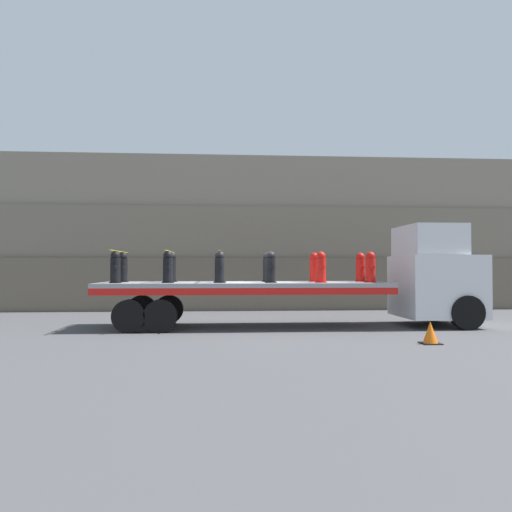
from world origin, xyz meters
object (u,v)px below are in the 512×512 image
object	(u,v)px
flatbed_trailer	(221,292)
fire_hydrant_black_far_2	(220,267)
traffic_cone	(430,333)
fire_hydrant_black_far_1	(172,267)
fire_hydrant_black_near_1	(168,267)
fire_hydrant_black_far_3	(267,267)
fire_hydrant_black_near_3	(271,267)
fire_hydrant_black_near_2	(220,267)
fire_hydrant_black_near_0	(115,267)
fire_hydrant_black_far_0	(123,267)
fire_hydrant_red_near_4	(321,267)
truck_cab	(437,276)
fire_hydrant_red_far_4	(314,267)
fire_hydrant_red_near_5	(371,267)
fire_hydrant_red_far_5	(360,267)

from	to	relation	value
flatbed_trailer	fire_hydrant_black_far_2	distance (m)	0.93
flatbed_trailer	traffic_cone	xyz separation A→B (m)	(5.04, -3.71, -0.83)
fire_hydrant_black_far_1	traffic_cone	size ratio (longest dim) A/B	1.76
fire_hydrant_black_near_1	fire_hydrant_black_far_3	world-z (taller)	same
fire_hydrant_black_near_3	fire_hydrant_black_near_2	bearing A→B (deg)	180.00
fire_hydrant_black_near_0	fire_hydrant_black_far_0	xyz separation A→B (m)	(0.00, 1.10, 0.00)
fire_hydrant_black_near_3	fire_hydrant_red_near_4	xyz separation A→B (m)	(1.53, 0.00, 0.00)
flatbed_trailer	fire_hydrant_black_far_3	xyz separation A→B (m)	(1.49, 0.55, 0.75)
fire_hydrant_black_far_1	fire_hydrant_black_far_3	xyz separation A→B (m)	(3.06, 0.00, 0.00)
truck_cab	fire_hydrant_black_far_1	bearing A→B (deg)	176.28
traffic_cone	fire_hydrant_black_far_1	bearing A→B (deg)	147.18
fire_hydrant_black_far_3	traffic_cone	xyz separation A→B (m)	(3.55, -4.26, -1.58)
fire_hydrant_red_far_4	fire_hydrant_black_far_0	bearing A→B (deg)	180.00
truck_cab	traffic_cone	world-z (taller)	truck_cab
fire_hydrant_red_near_4	fire_hydrant_red_near_5	world-z (taller)	same
flatbed_trailer	traffic_cone	world-z (taller)	flatbed_trailer
fire_hydrant_black_near_1	fire_hydrant_black_far_3	distance (m)	3.25
fire_hydrant_black_far_1	fire_hydrant_red_far_4	distance (m)	4.59
flatbed_trailer	traffic_cone	bearing A→B (deg)	-36.37
fire_hydrant_black_far_1	traffic_cone	distance (m)	8.03
fire_hydrant_black_far_1	fire_hydrant_red_near_5	xyz separation A→B (m)	(6.12, -1.10, 0.00)
fire_hydrant_black_far_0	fire_hydrant_red_near_5	bearing A→B (deg)	-8.19
fire_hydrant_black_far_1	fire_hydrant_red_far_5	xyz separation A→B (m)	(6.12, 0.00, 0.00)
fire_hydrant_black_near_0	fire_hydrant_black_far_2	world-z (taller)	same
flatbed_trailer	fire_hydrant_black_near_2	xyz separation A→B (m)	(-0.04, -0.55, 0.75)
fire_hydrant_black_near_1	fire_hydrant_red_near_4	distance (m)	4.59
fire_hydrant_black_near_0	flatbed_trailer	bearing A→B (deg)	10.07
flatbed_trailer	fire_hydrant_black_far_2	world-z (taller)	fire_hydrant_black_far_2
fire_hydrant_black_far_0	fire_hydrant_black_near_0	bearing A→B (deg)	-90.00
fire_hydrant_black_near_3	traffic_cone	distance (m)	5.01
truck_cab	fire_hydrant_black_far_2	size ratio (longest dim) A/B	3.36
flatbed_trailer	fire_hydrant_black_far_1	world-z (taller)	fire_hydrant_black_far_1
fire_hydrant_black_near_3	fire_hydrant_red_near_5	world-z (taller)	same
fire_hydrant_black_far_2	fire_hydrant_red_far_5	bearing A→B (deg)	0.00
fire_hydrant_red_near_5	fire_hydrant_red_far_5	xyz separation A→B (m)	(0.00, 1.10, 0.00)
flatbed_trailer	fire_hydrant_red_near_4	world-z (taller)	fire_hydrant_red_near_4
fire_hydrant_black_far_3	fire_hydrant_black_near_2	bearing A→B (deg)	-144.26
fire_hydrant_black_near_3	traffic_cone	xyz separation A→B (m)	(3.55, -3.16, -1.58)
fire_hydrant_black_far_1	fire_hydrant_red_far_4	world-z (taller)	same
flatbed_trailer	fire_hydrant_black_far_3	bearing A→B (deg)	20.29
fire_hydrant_black_near_3	flatbed_trailer	bearing A→B (deg)	159.71
truck_cab	flatbed_trailer	xyz separation A→B (m)	(-6.88, 0.00, -0.47)
fire_hydrant_black_far_0	fire_hydrant_red_near_5	distance (m)	7.72
fire_hydrant_black_far_1	fire_hydrant_black_near_2	size ratio (longest dim) A/B	1.00
fire_hydrant_black_near_1	fire_hydrant_red_near_5	bearing A→B (deg)	0.00
flatbed_trailer	fire_hydrant_red_near_5	world-z (taller)	fire_hydrant_red_near_5
fire_hydrant_black_near_0	fire_hydrant_black_far_1	world-z (taller)	same
fire_hydrant_red_near_4	fire_hydrant_red_far_4	distance (m)	1.10
fire_hydrant_red_far_5	fire_hydrant_black_near_0	bearing A→B (deg)	-171.81
fire_hydrant_black_far_2	traffic_cone	distance (m)	6.82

